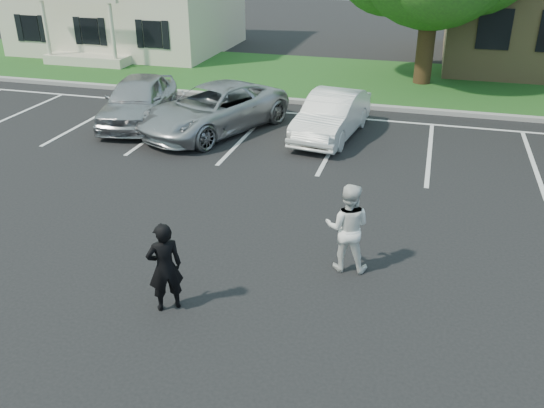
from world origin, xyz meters
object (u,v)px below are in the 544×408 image
object	(u,v)px
man_black_suit	(165,267)
car_white_sedan	(332,115)
car_silver_west	(138,100)
man_white_shirt	(347,228)
car_silver_minivan	(213,109)

from	to	relation	value
man_black_suit	car_white_sedan	xyz separation A→B (m)	(1.09, 9.58, -0.13)
man_black_suit	car_silver_west	bearing A→B (deg)	-97.81
man_black_suit	man_white_shirt	distance (m)	3.45
man_white_shirt	car_silver_minivan	bearing A→B (deg)	-56.10
man_white_shirt	car_silver_west	bearing A→B (deg)	-45.18
man_white_shirt	car_silver_west	world-z (taller)	man_white_shirt
man_black_suit	car_silver_west	xyz separation A→B (m)	(-5.31, 9.29, -0.05)
man_black_suit	car_silver_west	world-z (taller)	man_black_suit
man_black_suit	car_silver_west	distance (m)	10.70
man_black_suit	car_silver_minivan	distance (m)	9.47
car_silver_west	car_white_sedan	distance (m)	6.41
man_white_shirt	car_silver_minivan	xyz separation A→B (m)	(-5.34, 7.01, -0.15)
man_black_suit	man_white_shirt	size ratio (longest dim) A/B	0.93
car_silver_west	car_white_sedan	size ratio (longest dim) A/B	1.09
man_white_shirt	car_silver_minivan	world-z (taller)	man_white_shirt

